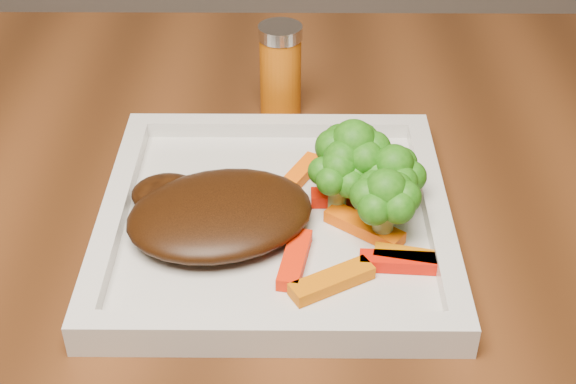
{
  "coord_description": "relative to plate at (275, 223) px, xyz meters",
  "views": [
    {
      "loc": [
        -0.1,
        -0.55,
        1.15
      ],
      "look_at": [
        -0.11,
        -0.05,
        0.79
      ],
      "focal_mm": 50.0,
      "sensor_mm": 36.0,
      "label": 1
    }
  ],
  "objects": [
    {
      "name": "broccoli_2",
      "position": [
        0.08,
        -0.03,
        0.04
      ],
      "size": [
        0.07,
        0.07,
        0.06
      ],
      "primitive_type": null,
      "rotation": [
        0.0,
        0.0,
        0.2
      ],
      "color": "#2C6010",
      "rests_on": "plate"
    },
    {
      "name": "carrot_2",
      "position": [
        0.02,
        -0.06,
        0.01
      ],
      "size": [
        0.03,
        0.06,
        0.01
      ],
      "primitive_type": "cube",
      "rotation": [
        0.0,
        0.0,
        1.39
      ],
      "color": "red",
      "rests_on": "plate"
    },
    {
      "name": "broccoli_3",
      "position": [
        0.05,
        0.01,
        0.04
      ],
      "size": [
        0.07,
        0.07,
        0.06
      ],
      "primitive_type": null,
      "rotation": [
        0.0,
        0.0,
        -0.37
      ],
      "color": "#1C6010",
      "rests_on": "plate"
    },
    {
      "name": "steak",
      "position": [
        -0.04,
        -0.01,
        0.02
      ],
      "size": [
        0.17,
        0.15,
        0.03
      ],
      "primitive_type": "ellipsoid",
      "rotation": [
        0.0,
        0.0,
        0.31
      ],
      "color": "black",
      "rests_on": "plate"
    },
    {
      "name": "broccoli_1",
      "position": [
        0.09,
        0.01,
        0.04
      ],
      "size": [
        0.07,
        0.07,
        0.06
      ],
      "primitive_type": null,
      "rotation": [
        0.0,
        0.0,
        -0.3
      ],
      "color": "#326110",
      "rests_on": "plate"
    },
    {
      "name": "carrot_1",
      "position": [
        0.1,
        -0.06,
        0.01
      ],
      "size": [
        0.06,
        0.03,
        0.01
      ],
      "primitive_type": "cube",
      "rotation": [
        0.0,
        0.0,
        -0.21
      ],
      "color": "#C86503",
      "rests_on": "plate"
    },
    {
      "name": "carrot_0",
      "position": [
        0.04,
        -0.08,
        0.01
      ],
      "size": [
        0.06,
        0.05,
        0.01
      ],
      "primitive_type": "cube",
      "rotation": [
        0.0,
        0.0,
        0.52
      ],
      "color": "#C95F03",
      "rests_on": "plate"
    },
    {
      "name": "spice_shaker",
      "position": [
        0.0,
        0.18,
        0.04
      ],
      "size": [
        0.05,
        0.05,
        0.09
      ],
      "primitive_type": "cylinder",
      "rotation": [
        0.0,
        0.0,
        0.43
      ],
      "color": "#BA570A",
      "rests_on": "dining_table"
    },
    {
      "name": "broccoli_0",
      "position": [
        0.06,
        0.03,
        0.04
      ],
      "size": [
        0.08,
        0.08,
        0.07
      ],
      "primitive_type": null,
      "rotation": [
        0.0,
        0.0,
        -0.23
      ],
      "color": "#236811",
      "rests_on": "plate"
    },
    {
      "name": "carrot_5",
      "position": [
        0.07,
        -0.02,
        0.01
      ],
      "size": [
        0.06,
        0.05,
        0.01
      ],
      "primitive_type": "cube",
      "rotation": [
        0.0,
        0.0,
        -0.66
      ],
      "color": "#EE5803",
      "rests_on": "plate"
    },
    {
      "name": "carrot_7",
      "position": [
        0.09,
        -0.06,
        0.01
      ],
      "size": [
        0.06,
        0.02,
        0.01
      ],
      "primitive_type": "cube",
      "rotation": [
        0.0,
        0.0,
        -0.07
      ],
      "color": "red",
      "rests_on": "plate"
    },
    {
      "name": "carrot_4",
      "position": [
        0.02,
        0.05,
        0.01
      ],
      "size": [
        0.04,
        0.05,
        0.01
      ],
      "primitive_type": "cube",
      "rotation": [
        0.0,
        0.0,
        1.08
      ],
      "color": "#FD5E04",
      "rests_on": "plate"
    },
    {
      "name": "plate",
      "position": [
        0.0,
        0.0,
        0.0
      ],
      "size": [
        0.27,
        0.27,
        0.01
      ],
      "primitive_type": "cube",
      "color": "silver",
      "rests_on": "dining_table"
    },
    {
      "name": "carrot_6",
      "position": [
        0.06,
        0.02,
        0.01
      ],
      "size": [
        0.06,
        0.02,
        0.01
      ],
      "primitive_type": "cube",
      "rotation": [
        0.0,
        0.0,
        0.02
      ],
      "color": "red",
      "rests_on": "plate"
    },
    {
      "name": "carrot_3",
      "position": [
        0.1,
        0.05,
        0.01
      ],
      "size": [
        0.05,
        0.02,
        0.01
      ],
      "primitive_type": "cube",
      "rotation": [
        0.0,
        0.0,
        -0.17
      ],
      "color": "#FF5A04",
      "rests_on": "plate"
    }
  ]
}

